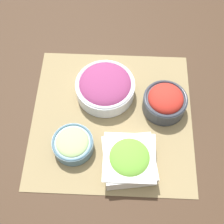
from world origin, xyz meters
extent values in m
plane|color=#422D1E|center=(0.00, 0.00, 0.00)|extent=(3.00, 3.00, 0.00)
cube|color=#937F56|center=(0.00, 0.00, 0.00)|extent=(0.47, 0.48, 0.00)
cylinder|color=silver|center=(0.08, 0.02, 0.03)|extent=(0.18, 0.18, 0.05)
torus|color=silver|center=(0.08, 0.02, 0.05)|extent=(0.18, 0.18, 0.01)
ellipsoid|color=#93386B|center=(0.08, 0.02, 0.05)|extent=(0.16, 0.16, 0.04)
cube|color=white|center=(-0.15, -0.05, 0.03)|extent=(0.16, 0.16, 0.05)
cube|color=white|center=(-0.15, -0.05, 0.06)|extent=(0.14, 0.14, 0.00)
ellipsoid|color=#6BAD38|center=(-0.15, -0.05, 0.05)|extent=(0.11, 0.11, 0.04)
cylinder|color=#333842|center=(0.04, -0.16, 0.03)|extent=(0.13, 0.13, 0.05)
torus|color=#333842|center=(0.04, -0.16, 0.06)|extent=(0.13, 0.13, 0.01)
ellipsoid|color=red|center=(0.04, -0.16, 0.06)|extent=(0.10, 0.10, 0.05)
cylinder|color=slate|center=(-0.10, 0.11, 0.02)|extent=(0.12, 0.12, 0.04)
torus|color=slate|center=(-0.10, 0.11, 0.04)|extent=(0.11, 0.11, 0.01)
ellipsoid|color=#A8CC7F|center=(-0.10, 0.11, 0.04)|extent=(0.09, 0.09, 0.02)
camera|label=1|loc=(-0.43, -0.02, 0.84)|focal=50.00mm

